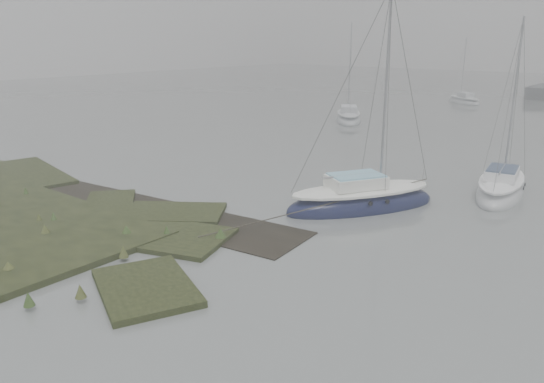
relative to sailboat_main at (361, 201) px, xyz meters
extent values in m
plane|color=slate|center=(-1.49, 19.86, -0.30)|extent=(160.00, 160.00, 0.00)
ellipsoid|color=#101434|center=(0.01, 0.01, -0.18)|extent=(5.51, 7.04, 1.67)
ellipsoid|color=white|center=(0.01, 0.01, 0.48)|extent=(4.66, 6.05, 0.47)
cube|color=white|center=(-0.15, -0.24, 0.90)|extent=(2.48, 2.78, 0.49)
cube|color=#8ECCE7|center=(-0.15, -0.24, 1.17)|extent=(2.30, 2.56, 0.08)
cylinder|color=#939399|center=(0.47, 0.77, 4.75)|extent=(0.11, 0.11, 7.85)
cylinder|color=#939399|center=(-0.25, -0.41, 1.17)|extent=(1.51, 2.39, 0.09)
ellipsoid|color=silver|center=(4.05, 5.84, -0.20)|extent=(2.92, 6.28, 1.47)
ellipsoid|color=white|center=(4.05, 5.84, 0.39)|extent=(2.41, 5.45, 0.41)
cube|color=white|center=(4.09, 5.58, 0.75)|extent=(1.61, 2.25, 0.43)
cube|color=#1C2C4B|center=(4.09, 5.58, 0.99)|extent=(1.49, 2.07, 0.07)
cylinder|color=#939399|center=(3.92, 6.60, 4.14)|extent=(0.09, 0.09, 6.90)
cylinder|color=#939399|center=(4.12, 5.41, 0.99)|extent=(0.46, 2.40, 0.08)
ellipsoid|color=#A2A7AB|center=(-12.91, 20.69, -0.19)|extent=(5.15, 6.36, 1.52)
ellipsoid|color=silver|center=(-12.91, 20.69, 0.41)|extent=(4.36, 5.47, 0.43)
cube|color=silver|center=(-12.76, 20.46, 0.79)|extent=(2.30, 2.53, 0.45)
cube|color=silver|center=(-12.76, 20.46, 1.04)|extent=(2.12, 2.33, 0.07)
cylinder|color=#939399|center=(-13.35, 21.36, 4.30)|extent=(0.10, 0.10, 7.15)
cylinder|color=#939399|center=(-12.66, 20.31, 1.04)|extent=(1.44, 2.14, 0.08)
ellipsoid|color=#B0B5BA|center=(-9.67, 39.90, -0.21)|extent=(5.29, 4.71, 1.30)
ellipsoid|color=silver|center=(-9.67, 39.90, 0.31)|extent=(4.53, 4.01, 0.37)
cube|color=silver|center=(-9.49, 39.75, 0.63)|extent=(2.15, 2.04, 0.38)
cube|color=silver|center=(-9.49, 39.75, 0.85)|extent=(1.98, 1.89, 0.06)
cylinder|color=#939399|center=(-10.20, 40.33, 3.64)|extent=(0.08, 0.08, 6.12)
cylinder|color=#939399|center=(-9.37, 39.66, 0.85)|extent=(1.72, 1.39, 0.07)
camera|label=1|loc=(10.47, -19.18, 6.71)|focal=35.00mm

